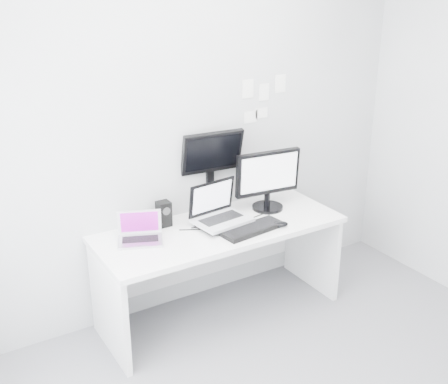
# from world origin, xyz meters

# --- Properties ---
(back_wall) EXTENTS (3.60, 0.00, 3.60)m
(back_wall) POSITION_xyz_m (0.00, 1.60, 1.35)
(back_wall) COLOR #B7BABC
(back_wall) RESTS_ON ground
(desk) EXTENTS (1.80, 0.70, 0.73)m
(desk) POSITION_xyz_m (0.00, 1.25, 0.36)
(desk) COLOR white
(desk) RESTS_ON ground
(macbook) EXTENTS (0.36, 0.32, 0.22)m
(macbook) POSITION_xyz_m (-0.59, 1.31, 0.84)
(macbook) COLOR #B0B1B5
(macbook) RESTS_ON desk
(speaker) EXTENTS (0.12, 0.12, 0.18)m
(speaker) POSITION_xyz_m (-0.33, 1.48, 0.82)
(speaker) COLOR black
(speaker) RESTS_ON desk
(dell_laptop) EXTENTS (0.42, 0.35, 0.32)m
(dell_laptop) POSITION_xyz_m (0.02, 1.25, 0.89)
(dell_laptop) COLOR silver
(dell_laptop) RESTS_ON desk
(rear_monitor) EXTENTS (0.49, 0.21, 0.64)m
(rear_monitor) POSITION_xyz_m (0.11, 1.56, 1.05)
(rear_monitor) COLOR black
(rear_monitor) RESTS_ON desk
(samsung_monitor) EXTENTS (0.54, 0.29, 0.48)m
(samsung_monitor) POSITION_xyz_m (0.48, 1.34, 0.97)
(samsung_monitor) COLOR black
(samsung_monitor) RESTS_ON desk
(keyboard) EXTENTS (0.49, 0.22, 0.03)m
(keyboard) POSITION_xyz_m (0.16, 1.07, 0.75)
(keyboard) COLOR black
(keyboard) RESTS_ON desk
(mouse) EXTENTS (0.14, 0.12, 0.04)m
(mouse) POSITION_xyz_m (0.37, 1.03, 0.75)
(mouse) COLOR black
(mouse) RESTS_ON desk
(wall_note_0) EXTENTS (0.10, 0.00, 0.14)m
(wall_note_0) POSITION_xyz_m (0.45, 1.59, 1.62)
(wall_note_0) COLOR white
(wall_note_0) RESTS_ON back_wall
(wall_note_1) EXTENTS (0.09, 0.00, 0.13)m
(wall_note_1) POSITION_xyz_m (0.60, 1.59, 1.58)
(wall_note_1) COLOR white
(wall_note_1) RESTS_ON back_wall
(wall_note_2) EXTENTS (0.10, 0.00, 0.14)m
(wall_note_2) POSITION_xyz_m (0.75, 1.59, 1.63)
(wall_note_2) COLOR white
(wall_note_2) RESTS_ON back_wall
(wall_note_3) EXTENTS (0.11, 0.00, 0.08)m
(wall_note_3) POSITION_xyz_m (0.58, 1.59, 1.42)
(wall_note_3) COLOR white
(wall_note_3) RESTS_ON back_wall
(wall_note_4) EXTENTS (0.12, 0.00, 0.09)m
(wall_note_4) POSITION_xyz_m (0.48, 1.59, 1.40)
(wall_note_4) COLOR white
(wall_note_4) RESTS_ON back_wall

